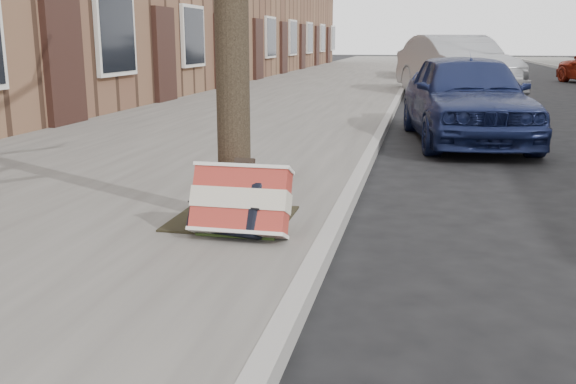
% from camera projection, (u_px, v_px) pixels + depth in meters
% --- Properties ---
extents(ground, '(120.00, 120.00, 0.00)m').
position_uv_depth(ground, '(542.00, 327.00, 3.26)').
color(ground, black).
rests_on(ground, ground).
extents(near_sidewalk, '(5.00, 70.00, 0.12)m').
position_uv_depth(near_sidewalk, '(315.00, 89.00, 18.26)').
color(near_sidewalk, slate).
rests_on(near_sidewalk, ground).
extents(dirt_patch, '(0.85, 0.85, 0.02)m').
position_uv_depth(dirt_patch, '(232.00, 218.00, 4.77)').
color(dirt_patch, black).
rests_on(dirt_patch, near_sidewalk).
extents(suitcase_red, '(0.65, 0.36, 0.50)m').
position_uv_depth(suitcase_red, '(241.00, 201.00, 4.30)').
color(suitcase_red, maroon).
rests_on(suitcase_red, near_sidewalk).
extents(suitcase_navy, '(0.57, 0.40, 0.41)m').
position_uv_depth(suitcase_navy, '(228.00, 206.00, 4.33)').
color(suitcase_navy, black).
rests_on(suitcase_navy, near_sidewalk).
extents(car_near_front, '(1.99, 3.90, 1.27)m').
position_uv_depth(car_near_front, '(466.00, 97.00, 9.03)').
color(car_near_front, '#141D44').
rests_on(car_near_front, ground).
extents(car_near_mid, '(3.13, 4.95, 1.54)m').
position_uv_depth(car_near_mid, '(455.00, 66.00, 16.08)').
color(car_near_mid, '#94969B').
rests_on(car_near_mid, ground).
extents(car_near_back, '(2.93, 5.83, 1.58)m').
position_uv_depth(car_near_back, '(441.00, 57.00, 23.36)').
color(car_near_back, '#38383D').
rests_on(car_near_back, ground).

